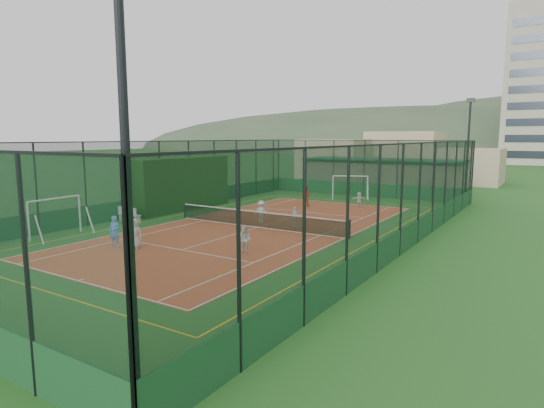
{
  "coord_description": "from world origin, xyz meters",
  "views": [
    {
      "loc": [
        14.77,
        -21.75,
        5.29
      ],
      "look_at": [
        -0.02,
        1.6,
        1.2
      ],
      "focal_mm": 30.0,
      "sensor_mm": 36.0,
      "label": 1
    }
  ],
  "objects_px": {
    "floodlight_se": "(128,206)",
    "futsal_goal_near": "(55,218)",
    "clubhouse": "(382,175)",
    "child_near_left": "(135,233)",
    "child_far_back": "(359,200)",
    "futsal_goal_far": "(350,187)",
    "white_bench": "(130,214)",
    "child_far_right": "(295,217)",
    "floodlight_ne": "(468,152)",
    "coach": "(306,196)",
    "child_near_right": "(245,240)",
    "child_far_left": "(261,212)",
    "child_near_mid": "(115,232)"
  },
  "relations": [
    {
      "from": "floodlight_se",
      "to": "futsal_goal_near",
      "type": "relative_size",
      "value": 2.6
    },
    {
      "from": "clubhouse",
      "to": "child_near_left",
      "type": "bearing_deg",
      "value": -94.03
    },
    {
      "from": "floodlight_se",
      "to": "child_far_back",
      "type": "height_order",
      "value": "floodlight_se"
    },
    {
      "from": "futsal_goal_far",
      "to": "child_far_back",
      "type": "distance_m",
      "value": 4.85
    },
    {
      "from": "floodlight_se",
      "to": "white_bench",
      "type": "distance_m",
      "value": 21.73
    },
    {
      "from": "clubhouse",
      "to": "child_far_right",
      "type": "xyz_separation_m",
      "value": [
        1.83,
        -20.8,
        -0.96
      ]
    },
    {
      "from": "floodlight_ne",
      "to": "child_far_back",
      "type": "relative_size",
      "value": 7.13
    },
    {
      "from": "coach",
      "to": "child_near_right",
      "type": "bearing_deg",
      "value": 97.45
    },
    {
      "from": "clubhouse",
      "to": "floodlight_ne",
      "type": "bearing_deg",
      "value": -32.12
    },
    {
      "from": "white_bench",
      "to": "futsal_goal_near",
      "type": "xyz_separation_m",
      "value": [
        0.05,
        -4.97,
        0.53
      ]
    },
    {
      "from": "child_near_left",
      "to": "child_near_right",
      "type": "height_order",
      "value": "child_near_left"
    },
    {
      "from": "coach",
      "to": "child_far_left",
      "type": "bearing_deg",
      "value": 87.35
    },
    {
      "from": "futsal_goal_far",
      "to": "child_near_mid",
      "type": "xyz_separation_m",
      "value": [
        -2.75,
        -22.46,
        -0.21
      ]
    },
    {
      "from": "futsal_goal_near",
      "to": "child_far_left",
      "type": "distance_m",
      "value": 11.52
    },
    {
      "from": "floodlight_se",
      "to": "child_far_right",
      "type": "height_order",
      "value": "floodlight_se"
    },
    {
      "from": "child_far_right",
      "to": "child_near_left",
      "type": "bearing_deg",
      "value": 98.09
    },
    {
      "from": "child_near_right",
      "to": "child_far_left",
      "type": "bearing_deg",
      "value": 112.74
    },
    {
      "from": "child_near_right",
      "to": "floodlight_ne",
      "type": "bearing_deg",
      "value": 70.25
    },
    {
      "from": "floodlight_ne",
      "to": "coach",
      "type": "relative_size",
      "value": 5.27
    },
    {
      "from": "child_near_right",
      "to": "child_near_left",
      "type": "bearing_deg",
      "value": -162.27
    },
    {
      "from": "child_far_left",
      "to": "futsal_goal_near",
      "type": "bearing_deg",
      "value": 38.92
    },
    {
      "from": "floodlight_ne",
      "to": "white_bench",
      "type": "height_order",
      "value": "floodlight_ne"
    },
    {
      "from": "white_bench",
      "to": "futsal_goal_near",
      "type": "height_order",
      "value": "futsal_goal_near"
    },
    {
      "from": "child_near_left",
      "to": "child_far_back",
      "type": "xyz_separation_m",
      "value": [
        4.18,
        17.98,
        -0.15
      ]
    },
    {
      "from": "child_near_left",
      "to": "child_far_right",
      "type": "height_order",
      "value": "child_near_left"
    },
    {
      "from": "clubhouse",
      "to": "futsal_goal_near",
      "type": "relative_size",
      "value": 4.79
    },
    {
      "from": "futsal_goal_near",
      "to": "child_far_back",
      "type": "distance_m",
      "value": 20.88
    },
    {
      "from": "futsal_goal_near",
      "to": "child_far_back",
      "type": "relative_size",
      "value": 2.74
    },
    {
      "from": "futsal_goal_near",
      "to": "child_near_left",
      "type": "xyz_separation_m",
      "value": [
        5.69,
        0.42,
        -0.28
      ]
    },
    {
      "from": "child_far_back",
      "to": "floodlight_se",
      "type": "bearing_deg",
      "value": 83.17
    },
    {
      "from": "floodlight_ne",
      "to": "coach",
      "type": "xyz_separation_m",
      "value": [
        -10.12,
        -7.83,
        -3.33
      ]
    },
    {
      "from": "child_far_left",
      "to": "coach",
      "type": "xyz_separation_m",
      "value": [
        -0.96,
        7.57,
        0.08
      ]
    },
    {
      "from": "floodlight_se",
      "to": "floodlight_ne",
      "type": "distance_m",
      "value": 33.2
    },
    {
      "from": "child_near_left",
      "to": "coach",
      "type": "distance_m",
      "value": 16.16
    },
    {
      "from": "white_bench",
      "to": "coach",
      "type": "xyz_separation_m",
      "value": [
        6.28,
        11.59,
        0.3
      ]
    },
    {
      "from": "white_bench",
      "to": "child_far_back",
      "type": "relative_size",
      "value": 1.52
    },
    {
      "from": "white_bench",
      "to": "child_far_left",
      "type": "bearing_deg",
      "value": 32.43
    },
    {
      "from": "white_bench",
      "to": "child_near_left",
      "type": "bearing_deg",
      "value": -35.1
    },
    {
      "from": "clubhouse",
      "to": "child_far_left",
      "type": "distance_m",
      "value": 20.83
    },
    {
      "from": "child_near_mid",
      "to": "coach",
      "type": "height_order",
      "value": "coach"
    },
    {
      "from": "white_bench",
      "to": "futsal_goal_far",
      "type": "relative_size",
      "value": 0.58
    },
    {
      "from": "futsal_goal_far",
      "to": "child_far_right",
      "type": "bearing_deg",
      "value": -105.02
    },
    {
      "from": "child_near_mid",
      "to": "floodlight_se",
      "type": "bearing_deg",
      "value": -54.22
    },
    {
      "from": "child_near_left",
      "to": "child_far_back",
      "type": "bearing_deg",
      "value": 52.44
    },
    {
      "from": "coach",
      "to": "child_far_back",
      "type": "bearing_deg",
      "value": -163.04
    },
    {
      "from": "clubhouse",
      "to": "white_bench",
      "type": "relative_size",
      "value": 8.62
    },
    {
      "from": "child_far_left",
      "to": "futsal_goal_far",
      "type": "bearing_deg",
      "value": -103.19
    },
    {
      "from": "white_bench",
      "to": "child_far_back",
      "type": "bearing_deg",
      "value": 56.96
    },
    {
      "from": "floodlight_se",
      "to": "white_bench",
      "type": "relative_size",
      "value": 4.68
    },
    {
      "from": "floodlight_ne",
      "to": "child_far_back",
      "type": "bearing_deg",
      "value": -137.27
    }
  ]
}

